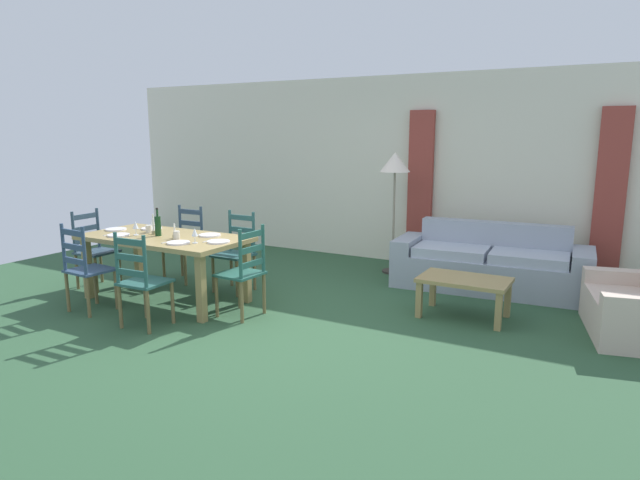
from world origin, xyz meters
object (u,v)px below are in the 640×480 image
(coffee_cup_primary, at_px, (177,235))
(coffee_cup_secondary, at_px, (149,229))
(dining_chair_far_right, at_px, (236,252))
(dining_chair_far_left, at_px, (185,244))
(dining_chair_head_east, at_px, (244,272))
(standing_lamp, at_px, (395,169))
(dining_chair_head_west, at_px, (94,249))
(couch, at_px, (490,266))
(dining_chair_near_left, at_px, (86,268))
(coffee_table, at_px, (464,284))
(dining_chair_near_right, at_px, (141,280))
(wine_glass_near_right, at_px, (195,233))
(wine_bottle, at_px, (158,225))
(wine_glass_near_left, at_px, (136,226))
(wine_glass_far_left, at_px, (152,222))
(dining_table, at_px, (165,243))

(coffee_cup_primary, height_order, coffee_cup_secondary, same)
(dining_chair_far_right, bearing_deg, coffee_cup_secondary, -138.30)
(dining_chair_far_left, xyz_separation_m, dining_chair_far_right, (0.88, -0.07, 0.00))
(dining_chair_far_left, distance_m, dining_chair_head_east, 1.75)
(dining_chair_far_left, bearing_deg, standing_lamp, 36.92)
(coffee_cup_secondary, bearing_deg, dining_chair_head_west, -175.33)
(couch, bearing_deg, dining_chair_far_right, -149.95)
(dining_chair_head_west, bearing_deg, dining_chair_far_right, 24.33)
(dining_chair_near_left, xyz_separation_m, coffee_table, (3.56, 1.78, -0.12))
(dining_chair_near_right, relative_size, wine_glass_near_right, 5.96)
(dining_chair_far_right, height_order, wine_bottle, wine_bottle)
(dining_chair_head_east, distance_m, wine_glass_near_left, 1.48)
(dining_chair_head_east, height_order, wine_glass_far_left, dining_chair_head_east)
(wine_bottle, distance_m, wine_glass_near_right, 0.67)
(dining_table, xyz_separation_m, dining_chair_far_left, (-0.43, 0.79, -0.19))
(coffee_cup_primary, bearing_deg, dining_chair_near_right, -74.88)
(dining_chair_head_east, height_order, coffee_cup_primary, dining_chair_head_east)
(wine_bottle, distance_m, wine_glass_far_left, 0.30)
(dining_chair_near_right, bearing_deg, wine_glass_far_left, 129.75)
(dining_chair_near_right, xyz_separation_m, couch, (2.68, 3.05, -0.19))
(dining_table, xyz_separation_m, dining_chair_far_right, (0.45, 0.72, -0.19))
(dining_chair_far_right, height_order, wine_glass_near_right, dining_chair_far_right)
(coffee_cup_secondary, bearing_deg, coffee_table, 16.27)
(dining_chair_far_left, relative_size, wine_glass_near_left, 5.96)
(dining_chair_far_right, bearing_deg, wine_glass_near_left, -131.95)
(wine_glass_near_left, height_order, wine_glass_far_left, same)
(dining_chair_near_right, relative_size, coffee_cup_primary, 10.67)
(coffee_cup_primary, relative_size, coffee_table, 0.10)
(dining_chair_near_left, height_order, dining_chair_near_right, same)
(dining_chair_far_right, xyz_separation_m, dining_chair_head_east, (0.67, -0.74, 0.00))
(standing_lamp, bearing_deg, coffee_cup_secondary, -130.92)
(dining_chair_near_right, xyz_separation_m, wine_glass_far_left, (-0.77, 0.93, 0.38))
(coffee_cup_primary, xyz_separation_m, standing_lamp, (1.52, 2.53, 0.62))
(dining_chair_far_right, distance_m, couch, 3.10)
(dining_chair_head_west, distance_m, coffee_table, 4.44)
(coffee_cup_primary, relative_size, couch, 0.04)
(dining_chair_near_right, bearing_deg, dining_chair_head_east, 48.82)
(wine_glass_near_left, distance_m, wine_glass_far_left, 0.27)
(dining_chair_near_right, relative_size, couch, 0.41)
(wine_glass_near_left, bearing_deg, wine_bottle, 22.47)
(standing_lamp, bearing_deg, dining_chair_far_right, -127.57)
(wine_glass_near_left, bearing_deg, dining_chair_far_left, 97.51)
(wine_glass_near_right, bearing_deg, dining_chair_head_east, 13.48)
(dining_chair_far_left, xyz_separation_m, coffee_cup_primary, (0.69, -0.87, 0.32))
(dining_table, xyz_separation_m, wine_bottle, (-0.07, -0.02, 0.20))
(dining_table, relative_size, dining_chair_head_west, 1.98)
(wine_bottle, height_order, couch, wine_bottle)
(couch, height_order, standing_lamp, standing_lamp)
(dining_chair_head_west, relative_size, standing_lamp, 0.59)
(dining_chair_near_left, distance_m, wine_glass_near_left, 0.72)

